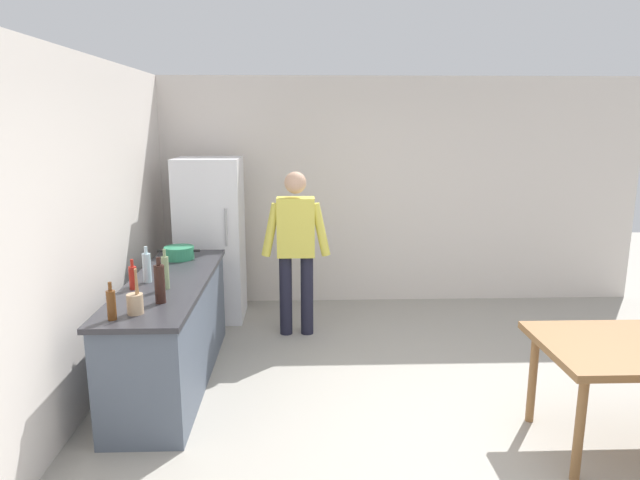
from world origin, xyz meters
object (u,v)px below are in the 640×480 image
Objects in this scene: person at (296,243)px; refrigerator at (211,239)px; bottle_wine_dark at (160,283)px; bottle_water_clear at (147,267)px; bottle_vinegar_tall at (165,272)px; cooking_pot at (179,253)px; bottle_sauce_red at (133,277)px; bottle_beer_brown at (111,304)px; utensil_jar at (135,303)px.

refrigerator is at bearing 149.77° from person.
bottle_wine_dark is 0.58m from bottle_water_clear.
refrigerator is 6.00× the size of bottle_water_clear.
bottle_wine_dark is at bearing -83.30° from bottle_vinegar_tall.
cooking_pot is at bearing 96.27° from bottle_wine_dark.
person is at bearing 42.57° from bottle_water_clear.
bottle_sauce_red is 0.75× the size of bottle_vinegar_tall.
cooking_pot is at bearing -100.36° from refrigerator.
bottle_vinegar_tall is (-1.01, -1.29, 0.06)m from person.
bottle_sauce_red is (-0.06, 0.69, -0.01)m from bottle_beer_brown.
bottle_beer_brown is at bearing -84.93° from bottle_sauce_red.
bottle_water_clear is (-1.20, -1.10, 0.05)m from person.
bottle_vinegar_tall is at bearing -91.77° from refrigerator.
bottle_water_clear is at bearing 113.99° from bottle_wine_dark.
refrigerator is 1.87m from bottle_sauce_red.
cooking_pot is 1.65m from bottle_beer_brown.
bottle_water_clear reaches higher than bottle_sauce_red.
bottle_sauce_red is 0.20m from bottle_water_clear.
cooking_pot is at bearing 83.30° from bottle_water_clear.
bottle_sauce_red is (-0.18, 0.58, 0.02)m from utensil_jar.
person is 1.16m from cooking_pot.
refrigerator is at bearing 80.35° from bottle_sauce_red.
bottle_vinegar_tall reaches higher than bottle_sauce_red.
person is 1.80m from bottle_sauce_red.
bottle_wine_dark is (0.23, 0.34, 0.04)m from bottle_beer_brown.
utensil_jar is 1.33× the size of bottle_sauce_red.
bottle_sauce_red is (-0.31, -1.84, 0.10)m from refrigerator.
bottle_wine_dark is at bearing -90.45° from refrigerator.
person is 1.64m from bottle_vinegar_tall.
cooking_pot is 1.54× the size of bottle_beer_brown.
person is at bearing 59.35° from bottle_wine_dark.
bottle_vinegar_tall is at bearing -127.89° from person.
bottle_beer_brown is 0.42m from bottle_wine_dark.
utensil_jar is at bearing -115.90° from bottle_wine_dark.
refrigerator is 1.85m from bottle_vinegar_tall.
bottle_water_clear is at bearing 99.16° from utensil_jar.
bottle_wine_dark is at bearing -83.73° from cooking_pot.
refrigerator is 5.29× the size of bottle_wine_dark.
utensil_jar reaches higher than bottle_water_clear.
person is 1.90m from bottle_wine_dark.
person is 5.67× the size of bottle_water_clear.
bottle_wine_dark is at bearing -49.37° from bottle_sauce_red.
bottle_beer_brown is at bearing -124.38° from bottle_wine_dark.
utensil_jar is at bearing -80.84° from bottle_water_clear.
bottle_sauce_red is (-0.15, -0.96, 0.04)m from cooking_pot.
refrigerator is at bearing 86.93° from utensil_jar.
refrigerator reaches higher than person.
utensil_jar is 0.27m from bottle_wine_dark.
utensil_jar reaches higher than bottle_sauce_red.
bottle_sauce_red is 0.46m from bottle_wine_dark.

